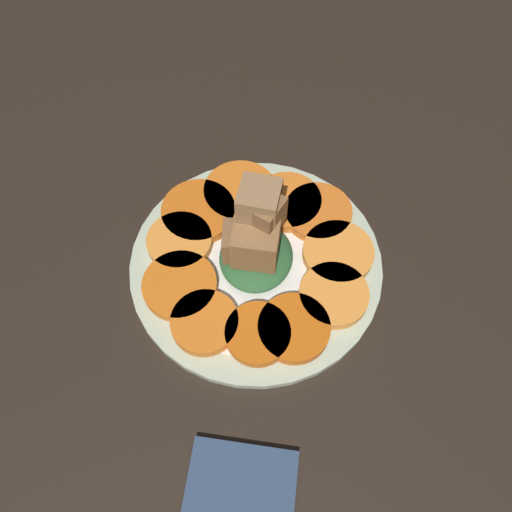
# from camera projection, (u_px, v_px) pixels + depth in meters

# --- Properties ---
(table_slab) EXTENTS (1.20, 1.20, 0.02)m
(table_slab) POSITION_uv_depth(u_px,v_px,m) (256.00, 269.00, 0.57)
(table_slab) COLOR black
(table_slab) RESTS_ON ground
(plate) EXTENTS (0.28, 0.28, 0.01)m
(plate) POSITION_uv_depth(u_px,v_px,m) (256.00, 263.00, 0.56)
(plate) COLOR beige
(plate) RESTS_ON table_slab
(carrot_slice_0) EXTENTS (0.08, 0.08, 0.01)m
(carrot_slice_0) POSITION_uv_depth(u_px,v_px,m) (318.00, 212.00, 0.58)
(carrot_slice_0) COLOR orange
(carrot_slice_0) RESTS_ON plate
(carrot_slice_1) EXTENTS (0.08, 0.08, 0.01)m
(carrot_slice_1) POSITION_uv_depth(u_px,v_px,m) (287.00, 202.00, 0.58)
(carrot_slice_1) COLOR orange
(carrot_slice_1) RESTS_ON plate
(carrot_slice_2) EXTENTS (0.09, 0.09, 0.01)m
(carrot_slice_2) POSITION_uv_depth(u_px,v_px,m) (240.00, 192.00, 0.59)
(carrot_slice_2) COLOR orange
(carrot_slice_2) RESTS_ON plate
(carrot_slice_3) EXTENTS (0.09, 0.09, 0.01)m
(carrot_slice_3) POSITION_uv_depth(u_px,v_px,m) (198.00, 212.00, 0.58)
(carrot_slice_3) COLOR orange
(carrot_slice_3) RESTS_ON plate
(carrot_slice_4) EXTENTS (0.07, 0.07, 0.01)m
(carrot_slice_4) POSITION_uv_depth(u_px,v_px,m) (180.00, 241.00, 0.56)
(carrot_slice_4) COLOR orange
(carrot_slice_4) RESTS_ON plate
(carrot_slice_5) EXTENTS (0.08, 0.08, 0.01)m
(carrot_slice_5) POSITION_uv_depth(u_px,v_px,m) (180.00, 285.00, 0.53)
(carrot_slice_5) COLOR orange
(carrot_slice_5) RESTS_ON plate
(carrot_slice_6) EXTENTS (0.07, 0.07, 0.01)m
(carrot_slice_6) POSITION_uv_depth(u_px,v_px,m) (205.00, 322.00, 0.51)
(carrot_slice_6) COLOR orange
(carrot_slice_6) RESTS_ON plate
(carrot_slice_7) EXTENTS (0.07, 0.07, 0.01)m
(carrot_slice_7) POSITION_uv_depth(u_px,v_px,m) (258.00, 334.00, 0.50)
(carrot_slice_7) COLOR #D45F12
(carrot_slice_7) RESTS_ON plate
(carrot_slice_8) EXTENTS (0.07, 0.07, 0.01)m
(carrot_slice_8) POSITION_uv_depth(u_px,v_px,m) (294.00, 328.00, 0.51)
(carrot_slice_8) COLOR #D45E12
(carrot_slice_8) RESTS_ON plate
(carrot_slice_9) EXTENTS (0.07, 0.07, 0.01)m
(carrot_slice_9) POSITION_uv_depth(u_px,v_px,m) (334.00, 295.00, 0.52)
(carrot_slice_9) COLOR #F99438
(carrot_slice_9) RESTS_ON plate
(carrot_slice_10) EXTENTS (0.08, 0.08, 0.01)m
(carrot_slice_10) POSITION_uv_depth(u_px,v_px,m) (338.00, 253.00, 0.55)
(carrot_slice_10) COLOR #F99539
(carrot_slice_10) RESTS_ON plate
(center_pile) EXTENTS (0.09, 0.08, 0.10)m
(center_pile) POSITION_uv_depth(u_px,v_px,m) (257.00, 239.00, 0.52)
(center_pile) COLOR #2D6033
(center_pile) RESTS_ON plate
(fork) EXTENTS (0.20, 0.06, 0.00)m
(fork) POSITION_uv_depth(u_px,v_px,m) (317.00, 277.00, 0.54)
(fork) COLOR #B2B2B7
(fork) RESTS_ON plate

